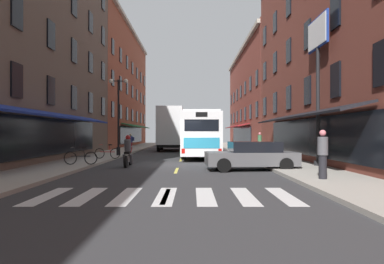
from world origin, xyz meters
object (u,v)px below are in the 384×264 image
Objects in this scene: sedan_mid at (253,156)px; pedestrian_mid at (324,154)px; pedestrian_near at (132,142)px; billboard_sign at (319,54)px; box_truck at (172,129)px; bicycle_mid at (109,153)px; transit_bus at (202,134)px; bicycle_near at (82,157)px; sedan_near at (177,141)px; street_lamp_twin at (120,113)px; pedestrian_far at (261,142)px; motorcycle_rider at (129,153)px.

pedestrian_mid reaches higher than sedan_mid.
pedestrian_mid is (10.39, -20.05, 0.07)m from pedestrian_near.
pedestrian_mid is at bearing -108.66° from billboard_sign.
box_truck is 4.36× the size of bicycle_mid.
transit_bus is at bearing 102.18° from sedan_mid.
bicycle_near is 11.76m from pedestrian_mid.
transit_bus is at bearing -81.70° from sedan_near.
pedestrian_near is at bearing 92.81° from street_lamp_twin.
pedestrian_far is at bearing 37.98° from bicycle_mid.
pedestrian_far is (9.49, 12.77, 0.30)m from motorcycle_rider.
pedestrian_far is at bearing -60.88° from sedan_near.
transit_bus reaches higher than pedestrian_mid.
billboard_sign is 19.54m from box_truck.
bicycle_mid is 14.62m from pedestrian_far.
pedestrian_far reaches higher than bicycle_mid.
pedestrian_mid is (10.02, -9.68, 0.53)m from bicycle_mid.
bicycle_mid is (-6.07, -4.50, -1.20)m from transit_bus.
pedestrian_near is at bearing 92.03° from bicycle_mid.
box_truck is at bearing -89.94° from sedan_near.
transit_bus reaches higher than pedestrian_near.
pedestrian_far is (5.44, 4.49, -0.69)m from transit_bus.
pedestrian_mid is (-1.70, -5.02, -4.70)m from billboard_sign.
transit_bus is 1.61× the size of box_truck.
motorcycle_rider is at bearing 159.42° from pedestrian_near.
bicycle_near is 0.99× the size of pedestrian_mid.
bicycle_mid is (-2.03, 3.78, -0.21)m from motorcycle_rider.
bicycle_mid is at bearing -143.45° from transit_bus.
motorcycle_rider is at bearing -92.54° from sedan_near.
bicycle_mid is at bearing 158.35° from billboard_sign.
bicycle_near is (-12.06, 0.51, -5.23)m from billboard_sign.
sedan_mid is 8.70m from bicycle_near.
bicycle_near is 1.01× the size of pedestrian_far.
motorcycle_rider is at bearing -104.19° from pedestrian_mid.
billboard_sign is 6.19m from sedan_mid.
billboard_sign is 4.39× the size of bicycle_mid.
pedestrian_mid is at bearing -78.57° from sedan_near.
box_truck reaches higher than bicycle_near.
street_lamp_twin reaches higher than pedestrian_far.
box_truck reaches higher than sedan_near.
sedan_near is 29.77m from sedan_mid.
sedan_near is at bearing 106.56° from billboard_sign.
street_lamp_twin is (-2.05, 7.14, 2.54)m from motorcycle_rider.
street_lamp_twin reaches higher than pedestrian_near.
box_truck reaches higher than motorcycle_rider.
pedestrian_far is (8.26, -14.83, 0.30)m from sedan_near.
sedan_near is 13.93m from pedestrian_near.
pedestrian_near is (-0.37, 10.37, 0.47)m from bicycle_mid.
motorcycle_rider is (-1.24, -16.37, -1.44)m from box_truck.
sedan_near is 2.64× the size of pedestrian_far.
motorcycle_rider is (-9.69, 0.88, -5.02)m from billboard_sign.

